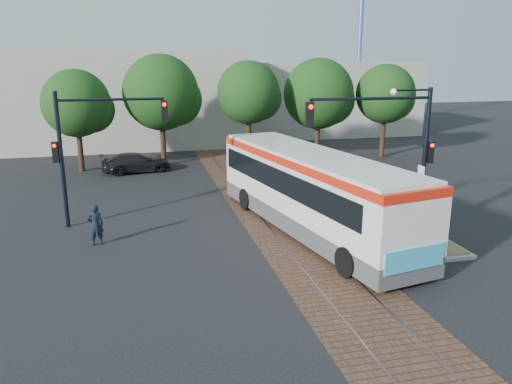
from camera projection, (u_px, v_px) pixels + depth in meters
ground at (297, 240)px, 20.77m from camera, size 120.00×120.00×0.00m
trackbed at (272, 212)px, 24.53m from camera, size 3.60×40.00×0.02m
tree_row at (243, 95)px, 35.23m from camera, size 26.40×5.60×7.67m
warehouses at (198, 98)px, 46.70m from camera, size 40.00×13.00×8.00m
crane at (361, 25)px, 53.97m from camera, size 8.00×0.50×18.00m
city_bus at (311, 188)px, 21.39m from camera, size 5.19×13.27×3.48m
traffic_island at (414, 230)px, 20.93m from camera, size 2.20×5.20×1.13m
signal_pole_main at (399, 140)px, 19.81m from camera, size 5.49×0.46×6.00m
signal_pole_left at (87, 140)px, 21.66m from camera, size 4.99×0.34×6.00m
officer at (96, 225)px, 20.01m from camera, size 0.67×0.49×1.69m
parked_car at (136, 163)px, 33.05m from camera, size 4.79×2.66×1.31m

